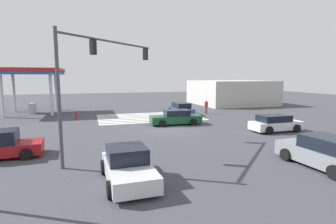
% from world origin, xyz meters
% --- Properties ---
extents(ground_plane, '(109.77, 109.77, 0.00)m').
position_xyz_m(ground_plane, '(0.00, 0.00, 0.00)').
color(ground_plane, '#3D3F44').
extents(crosswalk_markings, '(11.52, 7.25, 0.01)m').
position_xyz_m(crosswalk_markings, '(0.00, -7.23, 0.00)').
color(crosswalk_markings, silver).
rests_on(crosswalk_markings, ground_plane).
extents(traffic_signal_mast, '(5.92, 5.92, 6.94)m').
position_xyz_m(traffic_signal_mast, '(6.22, 6.22, 5.05)').
color(traffic_signal_mast, '#47474C').
rests_on(traffic_signal_mast, ground_plane).
extents(car_0, '(4.94, 2.08, 1.43)m').
position_xyz_m(car_0, '(-1.39, -1.96, 0.67)').
color(car_0, '#144728').
rests_on(car_0, ground_plane).
extents(car_1, '(4.36, 1.98, 1.41)m').
position_xyz_m(car_1, '(-8.41, 3.51, 0.69)').
color(car_1, silver).
rests_on(car_1, ground_plane).
extents(car_2, '(2.38, 4.73, 1.63)m').
position_xyz_m(car_2, '(-4.74, 11.70, 0.77)').
color(car_2, gray).
rests_on(car_2, ground_plane).
extents(car_3, '(2.24, 4.33, 1.51)m').
position_xyz_m(car_3, '(5.05, 10.57, 0.68)').
color(car_3, silver).
rests_on(car_3, ground_plane).
extents(car_4, '(4.29, 2.38, 1.58)m').
position_xyz_m(car_4, '(11.46, 5.06, 0.72)').
color(car_4, maroon).
rests_on(car_4, ground_plane).
extents(car_5, '(2.15, 4.58, 1.47)m').
position_xyz_m(car_5, '(-4.17, -8.23, 0.71)').
color(car_5, navy).
rests_on(car_5, ground_plane).
extents(gas_station_canopy, '(7.48, 7.48, 5.61)m').
position_xyz_m(gas_station_canopy, '(13.38, -14.51, 4.99)').
color(gas_station_canopy, '#23519E').
rests_on(gas_station_canopy, ground_plane).
extents(corner_building, '(11.57, 11.57, 3.94)m').
position_xyz_m(corner_building, '(-16.55, -17.78, 1.97)').
color(corner_building, '#BCB7B2').
rests_on(corner_building, ground_plane).
extents(pedestrian, '(0.41, 0.41, 1.73)m').
position_xyz_m(pedestrian, '(-7.45, -8.04, 0.97)').
color(pedestrian, brown).
rests_on(pedestrian, ground_plane).
extents(fire_hydrant, '(0.22, 0.22, 0.86)m').
position_xyz_m(fire_hydrant, '(7.95, -8.14, 0.43)').
color(fire_hydrant, red).
rests_on(fire_hydrant, ground_plane).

